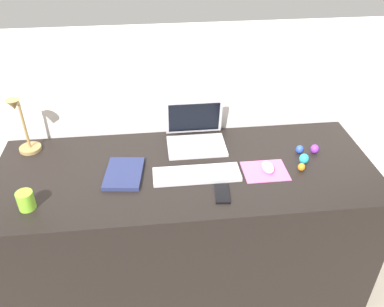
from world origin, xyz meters
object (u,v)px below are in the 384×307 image
at_px(laptop, 195,133).
at_px(keyboard, 197,174).
at_px(toy_figurine_blue, 300,149).
at_px(toy_figurine_cyan, 304,159).
at_px(toy_figurine_orange, 302,167).
at_px(desk_lamp, 23,127).
at_px(notebook_pad, 124,174).
at_px(cell_phone, 222,194).
at_px(coffee_mug, 26,200).
at_px(toy_figurine_purple, 315,149).
at_px(mouse, 268,167).

bearing_deg(laptop, keyboard, -95.61).
bearing_deg(toy_figurine_blue, toy_figurine_cyan, -95.81).
height_order(toy_figurine_orange, toy_figurine_cyan, toy_figurine_cyan).
bearing_deg(toy_figurine_cyan, laptop, 153.61).
bearing_deg(desk_lamp, notebook_pad, -26.72).
bearing_deg(cell_phone, notebook_pad, 162.47).
bearing_deg(desk_lamp, toy_figurine_orange, -12.72).
bearing_deg(coffee_mug, laptop, 29.58).
xyz_separation_m(laptop, toy_figurine_orange, (0.48, -0.31, -0.03)).
bearing_deg(cell_phone, desk_lamp, 160.82).
bearing_deg(notebook_pad, toy_figurine_blue, 12.89).
height_order(toy_figurine_cyan, toy_figurine_blue, toy_figurine_cyan).
bearing_deg(notebook_pad, toy_figurine_cyan, 7.14).
xyz_separation_m(notebook_pad, toy_figurine_blue, (0.88, 0.09, 0.01)).
distance_m(keyboard, toy_figurine_orange, 0.50).
bearing_deg(notebook_pad, toy_figurine_purple, 11.94).
bearing_deg(toy_figurine_orange, keyboard, 178.85).
bearing_deg(toy_figurine_orange, laptop, 147.00).
bearing_deg(coffee_mug, cell_phone, -0.42).
distance_m(coffee_mug, toy_figurine_blue, 1.32).
relative_size(mouse, cell_phone, 0.75).
bearing_deg(toy_figurine_orange, mouse, 174.41).
height_order(laptop, notebook_pad, laptop).
height_order(cell_phone, toy_figurine_cyan, toy_figurine_cyan).
xyz_separation_m(keyboard, toy_figurine_blue, (0.54, 0.14, 0.01)).
distance_m(laptop, toy_figurine_orange, 0.57).
distance_m(cell_phone, toy_figurine_orange, 0.43).
relative_size(desk_lamp, toy_figurine_orange, 8.31).
bearing_deg(notebook_pad, desk_lamp, 160.32).
bearing_deg(toy_figurine_cyan, mouse, -167.79).
relative_size(laptop, desk_lamp, 0.93).
bearing_deg(mouse, desk_lamp, 166.32).
relative_size(desk_lamp, coffee_mug, 3.87).
height_order(mouse, toy_figurine_cyan, toy_figurine_cyan).
height_order(toy_figurine_purple, toy_figurine_cyan, toy_figurine_cyan).
bearing_deg(laptop, toy_figurine_blue, -17.46).
height_order(laptop, keyboard, laptop).
distance_m(keyboard, cell_phone, 0.17).
bearing_deg(desk_lamp, mouse, -13.68).
xyz_separation_m(cell_phone, notebook_pad, (-0.44, 0.19, 0.01)).
relative_size(laptop, toy_figurine_blue, 7.04).
height_order(keyboard, toy_figurine_purple, toy_figurine_purple).
xyz_separation_m(desk_lamp, toy_figurine_purple, (1.45, -0.16, -0.13)).
bearing_deg(toy_figurine_purple, coffee_mug, -168.91).
height_order(coffee_mug, toy_figurine_orange, coffee_mug).
distance_m(desk_lamp, toy_figurine_purple, 1.46).
height_order(mouse, notebook_pad, mouse).
bearing_deg(desk_lamp, coffee_mug, -78.95).
bearing_deg(coffee_mug, keyboard, 10.63).
xyz_separation_m(notebook_pad, toy_figurine_purple, (0.96, 0.08, 0.01)).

